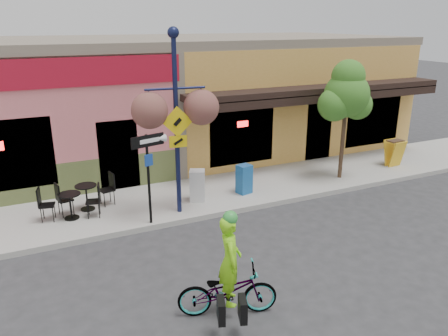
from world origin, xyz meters
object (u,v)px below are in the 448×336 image
cyclist_rider (230,273)px  lamp_post (177,125)px  one_way_sign (149,180)px  street_tree (344,120)px  building (170,95)px  bicycle (227,291)px  newspaper_box_grey (197,185)px  newspaper_box_blue (244,179)px

cyclist_rider → lamp_post: bearing=11.4°
one_way_sign → street_tree: bearing=-8.9°
building → bicycle: (-2.53, -10.83, -1.78)m
lamp_post → bicycle: bearing=-91.7°
lamp_post → one_way_sign: size_ratio=2.06×
lamp_post → newspaper_box_grey: 2.15m
cyclist_rider → street_tree: (6.31, 4.71, 1.25)m
lamp_post → newspaper_box_blue: size_ratio=5.48×
building → newspaper_box_grey: 6.30m
lamp_post → street_tree: 5.79m
bicycle → one_way_sign: bearing=23.0°
newspaper_box_blue → newspaper_box_grey: size_ratio=0.96×
bicycle → one_way_sign: 4.08m
building → newspaper_box_blue: bearing=-87.2°
street_tree → cyclist_rider: bearing=-143.3°
newspaper_box_grey → one_way_sign: bearing=-127.5°
building → one_way_sign: 7.47m
street_tree → bicycle: bearing=-143.5°
lamp_post → street_tree: (5.75, 0.36, -0.48)m
bicycle → one_way_sign: one_way_sign is taller
one_way_sign → newspaper_box_blue: size_ratio=2.66×
cyclist_rider → newspaper_box_blue: 5.56m
bicycle → newspaper_box_grey: (1.34, 4.86, 0.13)m
one_way_sign → building: bearing=52.4°
lamp_post → one_way_sign: 1.58m
one_way_sign → newspaper_box_blue: one_way_sign is taller
street_tree → newspaper_box_grey: bearing=178.3°
newspaper_box_blue → building: bearing=80.7°
bicycle → cyclist_rider: size_ratio=1.08×
one_way_sign → cyclist_rider: bearing=-100.1°
lamp_post → street_tree: lamp_post is taller
newspaper_box_blue → street_tree: 3.84m
cyclist_rider → lamp_post: size_ratio=0.35×
newspaper_box_grey → street_tree: size_ratio=0.24×
cyclist_rider → street_tree: size_ratio=0.43×
building → one_way_sign: bearing=-112.5°
cyclist_rider → newspaper_box_blue: (2.78, 4.80, -0.25)m
one_way_sign → newspaper_box_grey: one_way_sign is taller
building → lamp_post: (-1.93, -6.48, 0.32)m
bicycle → street_tree: bearing=-34.8°
cyclist_rider → lamp_post: (0.56, 4.35, 1.73)m
building → street_tree: size_ratio=4.69×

